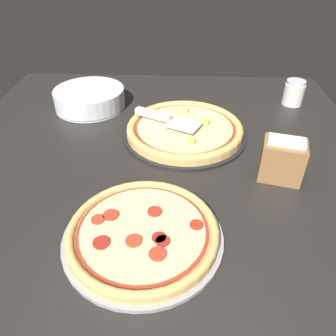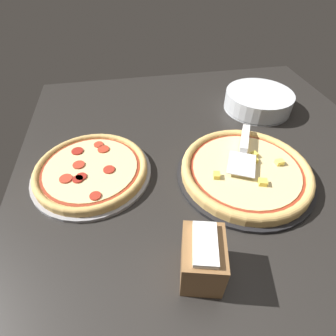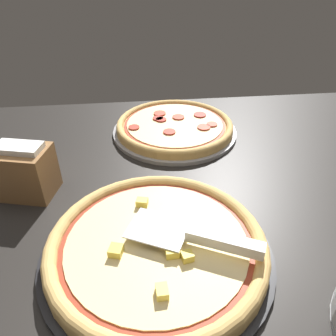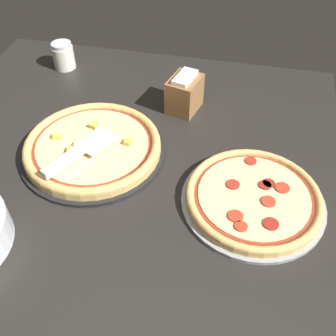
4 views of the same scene
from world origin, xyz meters
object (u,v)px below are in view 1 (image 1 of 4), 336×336
at_px(pizza_back, 143,231).
at_px(napkin_holder, 282,160).
at_px(serving_spatula, 160,117).
at_px(plate_stack, 90,98).
at_px(parmesan_shaker, 294,93).
at_px(pizza_front, 185,129).

bearing_deg(pizza_back, napkin_holder, -145.52).
height_order(serving_spatula, napkin_holder, napkin_holder).
bearing_deg(plate_stack, pizza_back, 112.66).
bearing_deg(plate_stack, napkin_holder, 146.68).
bearing_deg(parmesan_shaker, pizza_back, 54.56).
height_order(pizza_front, plate_stack, plate_stack).
height_order(plate_stack, napkin_holder, napkin_holder).
bearing_deg(serving_spatula, pizza_back, 89.02).
distance_m(serving_spatula, napkin_holder, 0.40).
bearing_deg(pizza_front, pizza_back, 78.74).
distance_m(pizza_back, napkin_holder, 0.42).
distance_m(plate_stack, parmesan_shaker, 0.76).
relative_size(pizza_front, plate_stack, 1.45).
height_order(pizza_front, parmesan_shaker, parmesan_shaker).
bearing_deg(parmesan_shaker, napkin_holder, 71.69).
xyz_separation_m(pizza_back, plate_stack, (0.27, -0.63, 0.01)).
xyz_separation_m(plate_stack, napkin_holder, (-0.61, 0.40, 0.02)).
distance_m(parmesan_shaker, napkin_holder, 0.48).
bearing_deg(pizza_back, parmesan_shaker, -125.44).
xyz_separation_m(pizza_front, parmesan_shaker, (-0.41, -0.26, 0.02)).
height_order(serving_spatula, parmesan_shaker, parmesan_shaker).
bearing_deg(parmesan_shaker, plate_stack, 4.57).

